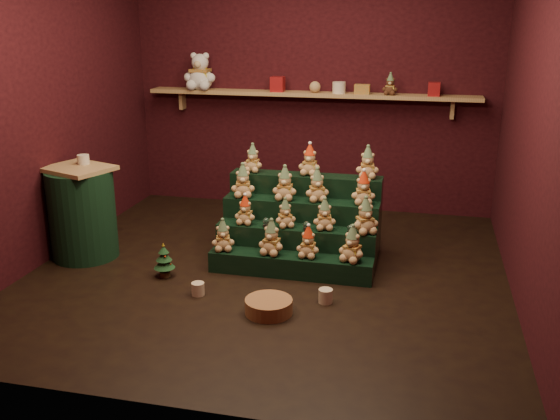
% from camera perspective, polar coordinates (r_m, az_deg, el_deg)
% --- Properties ---
extents(ground, '(4.00, 4.00, 0.00)m').
position_cam_1_polar(ground, '(5.41, -1.10, -5.69)').
color(ground, black).
rests_on(ground, ground).
extents(back_wall, '(4.00, 0.10, 2.80)m').
position_cam_1_polar(back_wall, '(7.01, 3.04, 11.52)').
color(back_wall, black).
rests_on(back_wall, ground).
extents(front_wall, '(4.00, 0.10, 2.80)m').
position_cam_1_polar(front_wall, '(3.11, -10.58, 3.63)').
color(front_wall, black).
rests_on(front_wall, ground).
extents(left_wall, '(0.10, 4.00, 2.80)m').
position_cam_1_polar(left_wall, '(5.87, -21.23, 9.21)').
color(left_wall, black).
rests_on(left_wall, ground).
extents(right_wall, '(0.10, 4.00, 2.80)m').
position_cam_1_polar(right_wall, '(4.94, 22.75, 7.66)').
color(right_wall, black).
rests_on(right_wall, ground).
extents(back_shelf, '(3.60, 0.26, 0.24)m').
position_cam_1_polar(back_shelf, '(6.85, 2.75, 10.49)').
color(back_shelf, tan).
rests_on(back_shelf, ground).
extents(riser_tier_front, '(1.40, 0.22, 0.18)m').
position_cam_1_polar(riser_tier_front, '(5.31, 0.96, -5.07)').
color(riser_tier_front, black).
rests_on(riser_tier_front, ground).
extents(riser_tier_midfront, '(1.40, 0.22, 0.36)m').
position_cam_1_polar(riser_tier_midfront, '(5.48, 1.46, -3.34)').
color(riser_tier_midfront, black).
rests_on(riser_tier_midfront, ground).
extents(riser_tier_midback, '(1.40, 0.22, 0.54)m').
position_cam_1_polar(riser_tier_midback, '(5.65, 1.92, -1.71)').
color(riser_tier_midback, black).
rests_on(riser_tier_midback, ground).
extents(riser_tier_back, '(1.40, 0.22, 0.72)m').
position_cam_1_polar(riser_tier_back, '(5.83, 2.35, -0.18)').
color(riser_tier_back, black).
rests_on(riser_tier_back, ground).
extents(teddy_0, '(0.24, 0.23, 0.27)m').
position_cam_1_polar(teddy_0, '(5.37, -5.24, -2.30)').
color(teddy_0, tan).
rests_on(teddy_0, riser_tier_front).
extents(teddy_1, '(0.25, 0.23, 0.30)m').
position_cam_1_polar(teddy_1, '(5.25, -0.78, -2.51)').
color(teddy_1, tan).
rests_on(teddy_1, riser_tier_front).
extents(teddy_2, '(0.20, 0.19, 0.27)m').
position_cam_1_polar(teddy_2, '(5.20, 2.60, -2.92)').
color(teddy_2, tan).
rests_on(teddy_2, riser_tier_front).
extents(teddy_3, '(0.27, 0.26, 0.30)m').
position_cam_1_polar(teddy_3, '(5.14, 6.63, -3.09)').
color(teddy_3, tan).
rests_on(teddy_3, riser_tier_front).
extents(teddy_4, '(0.19, 0.17, 0.26)m').
position_cam_1_polar(teddy_4, '(5.47, -3.20, 0.01)').
color(teddy_4, tan).
rests_on(teddy_4, riser_tier_midfront).
extents(teddy_5, '(0.24, 0.23, 0.25)m').
position_cam_1_polar(teddy_5, '(5.38, 0.47, -0.26)').
color(teddy_5, tan).
rests_on(teddy_5, riser_tier_midfront).
extents(teddy_6, '(0.23, 0.21, 0.27)m').
position_cam_1_polar(teddy_6, '(5.33, 4.10, -0.38)').
color(teddy_6, tan).
rests_on(teddy_6, riser_tier_midfront).
extents(teddy_7, '(0.29, 0.28, 0.31)m').
position_cam_1_polar(teddy_7, '(5.27, 7.81, -0.51)').
color(teddy_7, tan).
rests_on(teddy_7, riser_tier_midfront).
extents(teddy_8, '(0.25, 0.24, 0.30)m').
position_cam_1_polar(teddy_8, '(5.64, -3.41, 2.70)').
color(teddy_8, tan).
rests_on(teddy_8, riser_tier_midback).
extents(teddy_9, '(0.22, 0.20, 0.30)m').
position_cam_1_polar(teddy_9, '(5.55, 0.45, 2.48)').
color(teddy_9, tan).
rests_on(teddy_9, riser_tier_midback).
extents(teddy_10, '(0.26, 0.25, 0.29)m').
position_cam_1_polar(teddy_10, '(5.51, 3.40, 2.30)').
color(teddy_10, tan).
rests_on(teddy_10, riser_tier_midback).
extents(teddy_11, '(0.24, 0.22, 0.29)m').
position_cam_1_polar(teddy_11, '(5.46, 7.64, 2.02)').
color(teddy_11, tan).
rests_on(teddy_11, riser_tier_midback).
extents(teddy_12, '(0.19, 0.17, 0.26)m').
position_cam_1_polar(teddy_12, '(5.81, -2.51, 4.76)').
color(teddy_12, tan).
rests_on(teddy_12, riser_tier_back).
extents(teddy_13, '(0.21, 0.20, 0.28)m').
position_cam_1_polar(teddy_13, '(5.69, 2.74, 4.61)').
color(teddy_13, tan).
rests_on(teddy_13, riser_tier_back).
extents(teddy_14, '(0.22, 0.21, 0.29)m').
position_cam_1_polar(teddy_14, '(5.63, 8.02, 4.34)').
color(teddy_14, tan).
rests_on(teddy_14, riser_tier_back).
extents(snow_globe_a, '(0.06, 0.06, 0.08)m').
position_cam_1_polar(snow_globe_a, '(5.40, -1.27, -1.14)').
color(snow_globe_a, black).
rests_on(snow_globe_a, riser_tier_midfront).
extents(snow_globe_b, '(0.06, 0.06, 0.08)m').
position_cam_1_polar(snow_globe_b, '(5.33, 2.44, -1.44)').
color(snow_globe_b, black).
rests_on(snow_globe_b, riser_tier_midfront).
extents(snow_globe_c, '(0.06, 0.06, 0.08)m').
position_cam_1_polar(snow_globe_c, '(5.28, 6.47, -1.74)').
color(snow_globe_c, black).
rests_on(snow_globe_c, riser_tier_midfront).
extents(side_table, '(0.67, 0.62, 0.85)m').
position_cam_1_polar(side_table, '(5.88, -17.61, -0.25)').
color(side_table, tan).
rests_on(side_table, ground).
extents(table_ornament, '(0.11, 0.11, 0.08)m').
position_cam_1_polar(table_ornament, '(5.85, -17.54, 4.43)').
color(table_ornament, beige).
rests_on(table_ornament, side_table).
extents(mini_christmas_tree, '(0.18, 0.18, 0.30)m').
position_cam_1_polar(mini_christmas_tree, '(5.35, -10.55, -4.54)').
color(mini_christmas_tree, '#423017').
rests_on(mini_christmas_tree, ground).
extents(mug_left, '(0.10, 0.10, 0.10)m').
position_cam_1_polar(mug_left, '(5.01, -7.51, -7.16)').
color(mug_left, beige).
rests_on(mug_left, ground).
extents(mug_right, '(0.11, 0.11, 0.11)m').
position_cam_1_polar(mug_right, '(4.86, 4.19, -7.84)').
color(mug_right, beige).
rests_on(mug_right, ground).
extents(wicker_basket, '(0.44, 0.44, 0.11)m').
position_cam_1_polar(wicker_basket, '(4.68, -1.04, -8.79)').
color(wicker_basket, '#8F5E39').
rests_on(wicker_basket, ground).
extents(white_bear, '(0.36, 0.33, 0.51)m').
position_cam_1_polar(white_bear, '(7.12, -7.31, 12.89)').
color(white_bear, white).
rests_on(white_bear, back_shelf).
extents(brown_bear, '(0.16, 0.15, 0.22)m').
position_cam_1_polar(brown_bear, '(6.70, 10.05, 11.26)').
color(brown_bear, '#4A2718').
rests_on(brown_bear, back_shelf).
extents(gift_tin_red_a, '(0.14, 0.14, 0.16)m').
position_cam_1_polar(gift_tin_red_a, '(6.89, -0.21, 11.44)').
color(gift_tin_red_a, maroon).
rests_on(gift_tin_red_a, back_shelf).
extents(gift_tin_cream, '(0.14, 0.14, 0.12)m').
position_cam_1_polar(gift_tin_cream, '(6.77, 5.42, 11.08)').
color(gift_tin_cream, beige).
rests_on(gift_tin_cream, back_shelf).
extents(gift_tin_red_b, '(0.12, 0.12, 0.14)m').
position_cam_1_polar(gift_tin_red_b, '(6.71, 13.90, 10.68)').
color(gift_tin_red_b, maroon).
rests_on(gift_tin_red_b, back_shelf).
extents(shelf_plush_ball, '(0.12, 0.12, 0.12)m').
position_cam_1_polar(shelf_plush_ball, '(6.81, 3.22, 11.17)').
color(shelf_plush_ball, tan).
rests_on(shelf_plush_ball, back_shelf).
extents(scarf_gift_box, '(0.16, 0.10, 0.10)m').
position_cam_1_polar(scarf_gift_box, '(6.74, 7.52, 10.90)').
color(scarf_gift_box, orange).
rests_on(scarf_gift_box, back_shelf).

